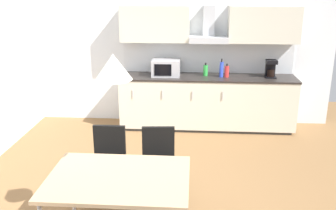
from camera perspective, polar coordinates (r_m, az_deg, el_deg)
ground_plane at (r=4.59m, az=-2.30°, el=-14.36°), size 7.21×8.26×0.02m
wall_back at (r=6.76m, az=0.16°, el=9.01°), size 5.77×0.10×2.78m
kitchen_counter at (r=6.60m, az=5.91°, el=0.46°), size 3.02×0.66×0.93m
backsplash_tile at (r=6.72m, az=6.04°, el=7.22°), size 3.00×0.02×0.55m
upper_wall_cabinets at (r=6.48m, az=6.25°, el=12.05°), size 3.00×0.40×0.60m
microwave at (r=6.46m, az=-0.31°, el=5.69°), size 0.48×0.35×0.28m
coffee_maker at (r=6.59m, az=15.38°, el=5.38°), size 0.18×0.19×0.30m
bottle_blue at (r=6.44m, az=8.14°, el=5.41°), size 0.07×0.07×0.31m
bottle_red at (r=6.46m, az=8.93°, el=5.09°), size 0.08×0.08×0.23m
bottle_green at (r=6.51m, az=5.74°, el=5.30°), size 0.08×0.08×0.22m
dining_table at (r=3.60m, az=-7.54°, el=-11.38°), size 1.32×0.94×0.74m
chair_far_right at (r=4.38m, az=-1.50°, el=-7.95°), size 0.43×0.43×0.87m
chair_far_left at (r=4.47m, az=-9.08°, el=-7.62°), size 0.40×0.40×0.87m
pendant_lamp at (r=3.21m, az=-8.34°, el=5.76°), size 0.32×0.32×0.22m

